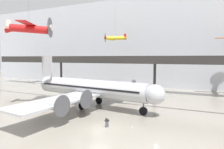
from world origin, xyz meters
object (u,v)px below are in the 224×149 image
Objects in this scene: airliner_silver_main at (89,88)px; info_sign_pedestal at (107,124)px; suspended_plane_yellow_lowwing at (115,38)px; stanchion_barrier at (132,124)px; suspended_plane_red_highwing at (29,29)px.

info_sign_pedestal is at bearing -40.61° from airliner_silver_main.
airliner_silver_main is at bearing 67.38° from suspended_plane_yellow_lowwing.
suspended_plane_yellow_lowwing is 9.34× the size of stanchion_barrier.
stanchion_barrier is at bearing -33.66° from suspended_plane_red_highwing.
suspended_plane_red_highwing reaches higher than airliner_silver_main.
info_sign_pedestal is (11.55, -28.53, -13.83)m from suspended_plane_yellow_lowwing.
stanchion_barrier is 0.87× the size of info_sign_pedestal.
stanchion_barrier is at bearing -26.34° from airliner_silver_main.
info_sign_pedestal is at bearing -39.70° from suspended_plane_red_highwing.
stanchion_barrier is (10.65, -6.94, -3.03)m from airliner_silver_main.
stanchion_barrier is (19.91, -2.22, -13.66)m from suspended_plane_red_highwing.
suspended_plane_yellow_lowwing is at bearing 107.35° from airliner_silver_main.
info_sign_pedestal is (17.06, -3.75, -13.53)m from suspended_plane_red_highwing.
stanchion_barrier is at bearing 84.85° from suspended_plane_yellow_lowwing.
suspended_plane_yellow_lowwing is at bearing 146.38° from info_sign_pedestal.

